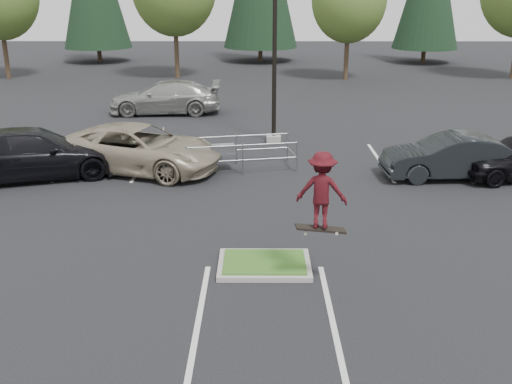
{
  "coord_description": "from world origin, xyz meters",
  "views": [
    {
      "loc": [
        -0.14,
        -12.93,
        6.41
      ],
      "look_at": [
        -0.21,
        1.5,
        1.38
      ],
      "focal_mm": 42.0,
      "sensor_mm": 36.0,
      "label": 1
    }
  ],
  "objects_px": {
    "car_far_silver": "(165,97)",
    "light_pole": "(275,32)",
    "car_r_charc": "(451,157)",
    "car_l_tan": "(137,148)",
    "cart_corral": "(227,151)",
    "decid_c": "(349,2)",
    "car_l_black": "(32,154)",
    "skateboarder": "(322,191)"
  },
  "relations": [
    {
      "from": "car_r_charc",
      "to": "car_l_tan",
      "type": "bearing_deg",
      "value": -97.36
    },
    {
      "from": "skateboarder",
      "to": "car_l_tan",
      "type": "relative_size",
      "value": 0.3
    },
    {
      "from": "car_l_black",
      "to": "car_r_charc",
      "type": "bearing_deg",
      "value": -107.82
    },
    {
      "from": "car_l_tan",
      "to": "light_pole",
      "type": "bearing_deg",
      "value": -32.59
    },
    {
      "from": "car_far_silver",
      "to": "light_pole",
      "type": "bearing_deg",
      "value": 39.95
    },
    {
      "from": "light_pole",
      "to": "cart_corral",
      "type": "height_order",
      "value": "light_pole"
    },
    {
      "from": "car_l_black",
      "to": "car_r_charc",
      "type": "distance_m",
      "value": 14.5
    },
    {
      "from": "light_pole",
      "to": "car_r_charc",
      "type": "xyz_separation_m",
      "value": [
        6.0,
        -5.0,
        -3.79
      ]
    },
    {
      "from": "light_pole",
      "to": "decid_c",
      "type": "distance_m",
      "value": 18.67
    },
    {
      "from": "decid_c",
      "to": "car_r_charc",
      "type": "height_order",
      "value": "decid_c"
    },
    {
      "from": "decid_c",
      "to": "car_l_tan",
      "type": "bearing_deg",
      "value": -115.52
    },
    {
      "from": "car_l_black",
      "to": "decid_c",
      "type": "bearing_deg",
      "value": -49.31
    },
    {
      "from": "light_pole",
      "to": "skateboarder",
      "type": "bearing_deg",
      "value": -86.92
    },
    {
      "from": "skateboarder",
      "to": "car_far_silver",
      "type": "height_order",
      "value": "skateboarder"
    },
    {
      "from": "cart_corral",
      "to": "skateboarder",
      "type": "relative_size",
      "value": 2.31
    },
    {
      "from": "car_l_black",
      "to": "cart_corral",
      "type": "bearing_deg",
      "value": -100.11
    },
    {
      "from": "car_r_charc",
      "to": "car_far_silver",
      "type": "relative_size",
      "value": 0.81
    },
    {
      "from": "car_l_tan",
      "to": "car_l_black",
      "type": "distance_m",
      "value": 3.6
    },
    {
      "from": "car_r_charc",
      "to": "car_far_silver",
      "type": "distance_m",
      "value": 15.91
    },
    {
      "from": "skateboarder",
      "to": "car_l_tan",
      "type": "bearing_deg",
      "value": -45.72
    },
    {
      "from": "car_l_black",
      "to": "car_far_silver",
      "type": "xyz_separation_m",
      "value": [
        3.0,
        11.0,
        -0.03
      ]
    },
    {
      "from": "decid_c",
      "to": "car_far_silver",
      "type": "bearing_deg",
      "value": -132.89
    },
    {
      "from": "decid_c",
      "to": "car_r_charc",
      "type": "xyz_separation_m",
      "value": [
        0.51,
        -22.83,
        -4.48
      ]
    },
    {
      "from": "cart_corral",
      "to": "car_l_tan",
      "type": "distance_m",
      "value": 3.23
    },
    {
      "from": "cart_corral",
      "to": "car_l_tan",
      "type": "xyz_separation_m",
      "value": [
        -3.22,
        -0.06,
        0.12
      ]
    },
    {
      "from": "decid_c",
      "to": "car_l_tan",
      "type": "xyz_separation_m",
      "value": [
        -10.49,
        -21.98,
        -4.42
      ]
    },
    {
      "from": "skateboarder",
      "to": "car_r_charc",
      "type": "xyz_separation_m",
      "value": [
        5.3,
        8.0,
        -1.51
      ]
    },
    {
      "from": "skateboarder",
      "to": "car_l_black",
      "type": "height_order",
      "value": "skateboarder"
    },
    {
      "from": "cart_corral",
      "to": "skateboarder",
      "type": "height_order",
      "value": "skateboarder"
    },
    {
      "from": "decid_c",
      "to": "skateboarder",
      "type": "relative_size",
      "value": 4.62
    },
    {
      "from": "light_pole",
      "to": "car_far_silver",
      "type": "distance_m",
      "value": 8.95
    },
    {
      "from": "cart_corral",
      "to": "car_far_silver",
      "type": "distance_m",
      "value": 10.76
    },
    {
      "from": "skateboarder",
      "to": "car_r_charc",
      "type": "height_order",
      "value": "skateboarder"
    },
    {
      "from": "car_l_tan",
      "to": "car_l_black",
      "type": "relative_size",
      "value": 1.01
    },
    {
      "from": "light_pole",
      "to": "car_l_tan",
      "type": "xyz_separation_m",
      "value": [
        -5.0,
        -4.15,
        -3.73
      ]
    },
    {
      "from": "car_l_black",
      "to": "car_far_silver",
      "type": "relative_size",
      "value": 1.04
    },
    {
      "from": "car_r_charc",
      "to": "decid_c",
      "type": "bearing_deg",
      "value": 178.35
    },
    {
      "from": "decid_c",
      "to": "skateboarder",
      "type": "height_order",
      "value": "decid_c"
    },
    {
      "from": "cart_corral",
      "to": "car_r_charc",
      "type": "bearing_deg",
      "value": -18.22
    },
    {
      "from": "decid_c",
      "to": "car_far_silver",
      "type": "height_order",
      "value": "decid_c"
    },
    {
      "from": "light_pole",
      "to": "car_l_tan",
      "type": "distance_m",
      "value": 7.49
    },
    {
      "from": "car_l_tan",
      "to": "car_far_silver",
      "type": "relative_size",
      "value": 1.04
    }
  ]
}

